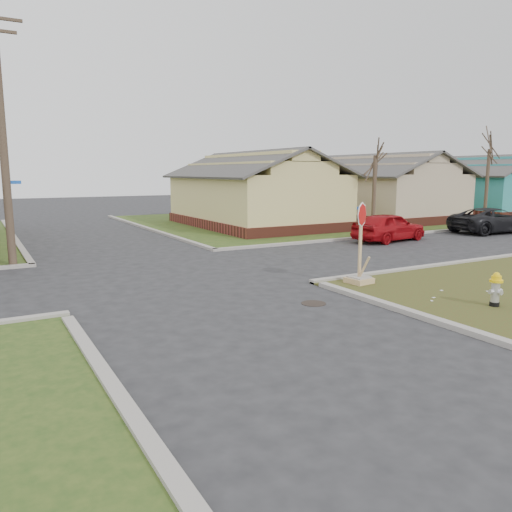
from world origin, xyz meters
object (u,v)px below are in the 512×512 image
utility_pole (2,133)px  fire_hydrant (496,288)px  stop_sign (360,266)px  red_sedan (389,227)px  dark_pickup (493,220)px

utility_pole → fire_hydrant: 16.19m
stop_sign → red_sedan: size_ratio=0.59×
red_sedan → dark_pickup: (7.52, -0.29, -0.01)m
fire_hydrant → red_sedan: bearing=67.3°
stop_sign → dark_pickup: stop_sign is taller
red_sedan → dark_pickup: size_ratio=0.83×
fire_hydrant → stop_sign: stop_sign is taller
stop_sign → red_sedan: (7.66, 6.66, 0.13)m
fire_hydrant → red_sedan: 12.21m
red_sedan → utility_pole: bearing=76.2°
stop_sign → dark_pickup: 16.46m
utility_pole → red_sedan: utility_pole is taller
fire_hydrant → stop_sign: (-1.19, 3.68, 0.05)m
utility_pole → red_sedan: bearing=-5.6°
fire_hydrant → stop_sign: 3.87m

